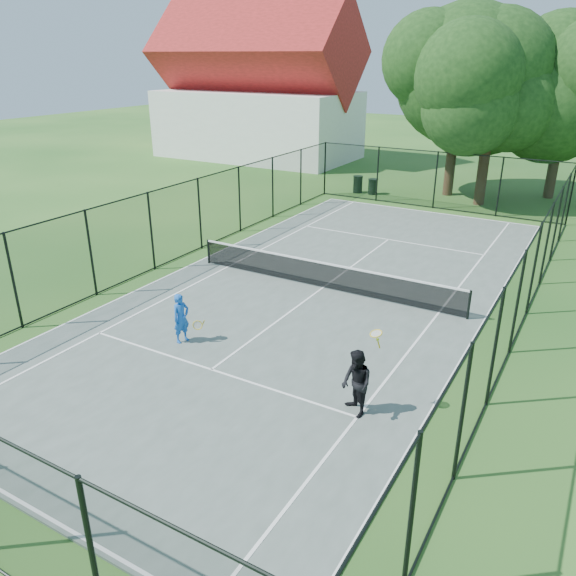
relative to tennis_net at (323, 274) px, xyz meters
The scene contains 12 objects.
ground 0.58m from the tennis_net, ahead, with size 120.00×120.00×0.00m, color #1F521C.
tennis_court 0.55m from the tennis_net, ahead, with size 11.00×24.00×0.06m, color #4F5D55.
tennis_net is the anchor object (origin of this frame).
fence 0.92m from the tennis_net, ahead, with size 13.10×26.10×3.00m.
tree_near_left 17.35m from the tennis_net, 90.66° to the left, with size 7.41×7.41×9.67m.
tree_near_mid 15.88m from the tennis_net, 82.74° to the left, with size 6.40×6.40×8.36m.
tree_near_right 20.00m from the tennis_net, 74.98° to the left, with size 6.39×6.39×8.82m.
building 28.14m from the tennis_net, 127.69° to the left, with size 15.30×8.15×11.87m.
trash_bin_left 15.18m from the tennis_net, 109.10° to the left, with size 0.58×0.58×0.99m.
trash_bin_right 14.97m from the tennis_net, 105.65° to the left, with size 0.58×0.58×0.90m.
player_blue 5.79m from the tennis_net, 106.74° to the right, with size 0.81×0.59×1.44m.
player_black 7.45m from the tennis_net, 57.51° to the right, with size 0.98×0.96×2.02m.
Camera 1 is at (8.06, -16.30, 7.63)m, focal length 35.00 mm.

